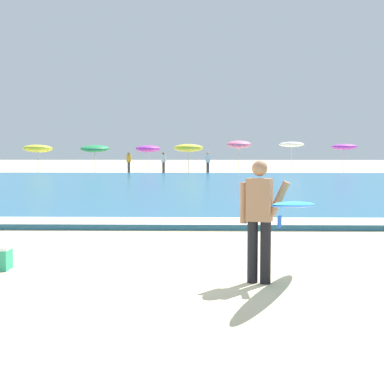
% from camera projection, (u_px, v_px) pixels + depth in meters
% --- Properties ---
extents(ground_plane, '(160.00, 160.00, 0.00)m').
position_uv_depth(ground_plane, '(149.00, 268.00, 9.46)').
color(ground_plane, beige).
extents(sea, '(120.00, 28.00, 0.14)m').
position_uv_depth(sea, '(186.00, 187.00, 27.75)').
color(sea, teal).
rests_on(sea, ground).
extents(surf_foam, '(120.00, 1.40, 0.01)m').
position_uv_depth(surf_foam, '(168.00, 221.00, 14.38)').
color(surf_foam, white).
rests_on(surf_foam, sea).
extents(surfer_with_board, '(1.35, 2.62, 1.73)m').
position_uv_depth(surfer_with_board, '(278.00, 211.00, 8.26)').
color(surfer_with_board, black).
rests_on(surfer_with_board, ground).
extents(beach_umbrella_0, '(2.16, 2.20, 2.16)m').
position_uv_depth(beach_umbrella_0, '(38.00, 149.00, 43.48)').
color(beach_umbrella_0, beige).
rests_on(beach_umbrella_0, ground).
extents(beach_umbrella_1, '(2.14, 2.17, 2.15)m').
position_uv_depth(beach_umbrella_1, '(95.00, 149.00, 44.11)').
color(beach_umbrella_1, beige).
rests_on(beach_umbrella_1, ground).
extents(beach_umbrella_2, '(1.89, 1.90, 2.06)m').
position_uv_depth(beach_umbrella_2, '(148.00, 149.00, 45.15)').
color(beach_umbrella_2, beige).
rests_on(beach_umbrella_2, ground).
extents(beach_umbrella_3, '(2.10, 2.13, 2.19)m').
position_uv_depth(beach_umbrella_3, '(188.00, 148.00, 42.74)').
color(beach_umbrella_3, beige).
rests_on(beach_umbrella_3, ground).
extents(beach_umbrella_4, '(1.77, 1.79, 2.43)m').
position_uv_depth(beach_umbrella_4, '(239.00, 144.00, 43.29)').
color(beach_umbrella_4, beige).
rests_on(beach_umbrella_4, ground).
extents(beach_umbrella_5, '(1.87, 1.88, 2.35)m').
position_uv_depth(beach_umbrella_5, '(291.00, 144.00, 44.75)').
color(beach_umbrella_5, beige).
rests_on(beach_umbrella_5, ground).
extents(beach_umbrella_6, '(1.90, 1.91, 2.18)m').
position_uv_depth(beach_umbrella_6, '(344.00, 147.00, 44.15)').
color(beach_umbrella_6, beige).
rests_on(beach_umbrella_6, ground).
extents(beachgoer_near_row_left, '(0.32, 0.20, 1.58)m').
position_uv_depth(beachgoer_near_row_left, '(164.00, 162.00, 43.10)').
color(beachgoer_near_row_left, '#383842').
rests_on(beachgoer_near_row_left, ground).
extents(beachgoer_near_row_mid, '(0.32, 0.20, 1.58)m').
position_uv_depth(beachgoer_near_row_mid, '(208.00, 162.00, 42.20)').
color(beachgoer_near_row_mid, '#383842').
rests_on(beachgoer_near_row_mid, ground).
extents(beachgoer_near_row_right, '(0.32, 0.20, 1.58)m').
position_uv_depth(beachgoer_near_row_right, '(129.00, 162.00, 43.02)').
color(beachgoer_near_row_right, '#383842').
rests_on(beachgoer_near_row_right, ground).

